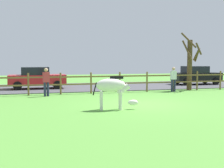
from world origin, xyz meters
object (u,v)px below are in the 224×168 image
zebra (113,88)px  visitor_left_of_tree (46,81)px  parked_car_black (196,75)px  bare_tree (190,62)px  parked_car_red (37,78)px  visitor_right_of_tree (173,78)px

zebra → visitor_left_of_tree: 5.92m
parked_car_black → visitor_left_of_tree: (-12.76, -4.70, 0.06)m
bare_tree → parked_car_black: bare_tree is taller
zebra → parked_car_black: (10.29, 10.09, -0.08)m
zebra → parked_car_red: (-2.93, 9.86, -0.08)m
bare_tree → visitor_right_of_tree: 2.10m
parked_car_red → bare_tree: bearing=-18.4°
bare_tree → parked_car_red: bearing=161.6°
zebra → visitor_right_of_tree: 8.12m
parked_car_red → visitor_right_of_tree: size_ratio=2.45×
parked_car_red → visitor_left_of_tree: visitor_left_of_tree is taller
zebra → parked_car_red: parked_car_red is taller
parked_car_red → parked_car_black: same height
bare_tree → visitor_right_of_tree: size_ratio=2.45×
parked_car_black → visitor_right_of_tree: size_ratio=2.48×
parked_car_black → zebra: bearing=-135.6°
bare_tree → zebra: bare_tree is taller
parked_car_red → visitor_right_of_tree: visitor_right_of_tree is taller
parked_car_black → bare_tree: bearing=-127.2°
parked_car_red → visitor_right_of_tree: bearing=-25.6°
zebra → visitor_right_of_tree: visitor_right_of_tree is taller
parked_car_red → parked_car_black: 13.22m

